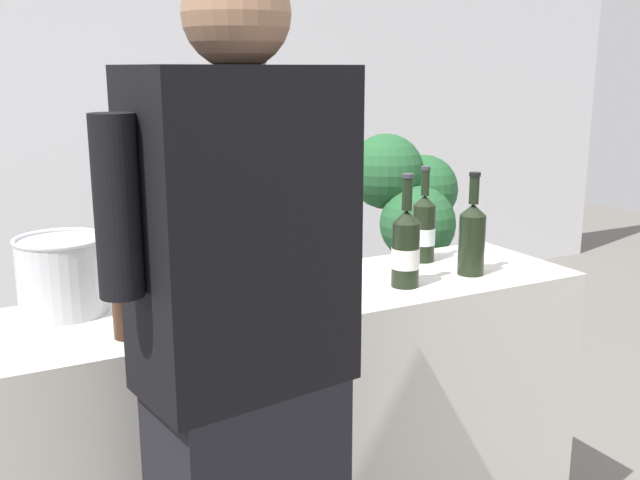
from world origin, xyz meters
TOP-DOWN VIEW (x-y plane):
  - wall_back at (0.00, 2.60)m, footprint 8.00×0.10m
  - counter at (0.00, 0.00)m, footprint 1.85×0.50m
  - wine_bottle_0 at (-0.50, -0.13)m, footprint 0.08×0.08m
  - wine_bottle_1 at (0.55, 0.12)m, footprint 0.08×0.08m
  - wine_bottle_2 at (0.05, 0.10)m, footprint 0.07×0.07m
  - wine_bottle_3 at (-0.09, -0.14)m, footprint 0.08×0.08m
  - wine_bottle_4 at (0.33, -0.09)m, footprint 0.08×0.08m
  - wine_bottle_5 at (-0.21, -0.11)m, footprint 0.08×0.08m
  - wine_bottle_6 at (0.59, -0.08)m, footprint 0.08×0.08m
  - wine_glass at (0.07, -0.08)m, footprint 0.07×0.07m
  - ice_bucket at (-0.61, 0.13)m, footprint 0.24×0.24m
  - person_server at (0.11, 0.63)m, footprint 0.61×0.25m
  - person_guest at (-0.36, -0.53)m, footprint 0.57×0.30m
  - potted_shrub at (1.22, 1.17)m, footprint 0.58×0.57m

SIDE VIEW (x-z plane):
  - counter at x=0.00m, z-range 0.00..0.93m
  - potted_shrub at x=1.22m, z-range 0.21..1.46m
  - person_server at x=0.11m, z-range -0.02..1.70m
  - person_guest at x=-0.36m, z-range -0.02..1.75m
  - ice_bucket at x=-0.61m, z-range 0.93..1.14m
  - wine_glass at x=0.07m, z-range 0.96..1.13m
  - wine_bottle_1 at x=0.55m, z-range 0.89..1.21m
  - wine_bottle_0 at x=-0.50m, z-range 0.90..1.21m
  - wine_bottle_4 at x=0.33m, z-range 0.88..1.22m
  - wine_bottle_2 at x=0.05m, z-range 0.90..1.21m
  - wine_bottle_3 at x=-0.09m, z-range 0.89..1.22m
  - wine_bottle_6 at x=0.59m, z-range 0.89..1.22m
  - wine_bottle_5 at x=-0.21m, z-range 0.89..1.22m
  - wall_back at x=0.00m, z-range 0.00..2.80m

